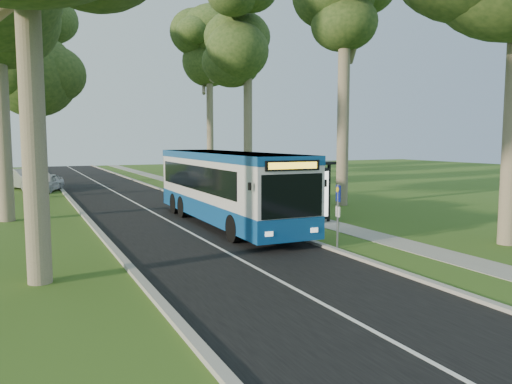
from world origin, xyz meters
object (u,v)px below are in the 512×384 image
Objects in this scene: bus at (226,187)px; car_silver at (26,179)px; bus_shelter at (307,178)px; litter_bin at (290,212)px; bus_stop_sign at (338,208)px; car_white at (46,183)px.

car_silver is (-8.09, 22.06, -0.93)m from bus.
bus_shelter is 3.59× the size of litter_bin.
bus_shelter is at bearing 78.73° from bus_stop_sign.
bus is at bearing 168.39° from bus_shelter.
bus_shelter is 0.72× the size of car_silver.
bus_stop_sign is at bearing -74.65° from bus.
bus_shelter is at bearing 10.75° from litter_bin.
bus reaches higher than car_white.
bus_stop_sign is at bearing -94.45° from car_silver.
bus is at bearing -93.23° from car_silver.
bus is 3.14× the size of car_white.
litter_bin is (3.05, -0.57, -1.23)m from bus.
bus reaches higher than car_silver.
car_white is at bearing 112.12° from bus_shelter.
bus is 3.59× the size of bus_shelter.
bus_stop_sign is (1.68, -6.45, -0.26)m from bus.
car_silver is at bearing 141.01° from car_white.
bus_stop_sign reaches higher than car_silver.
bus_stop_sign is at bearing -103.14° from litter_bin.
car_silver is at bearing 110.90° from bus.
litter_bin is (1.37, 5.88, -0.97)m from bus_stop_sign.
bus is 20.67m from car_white.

